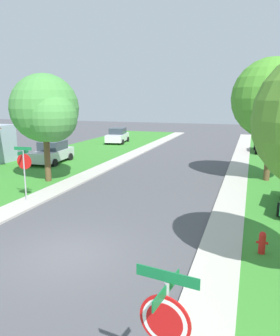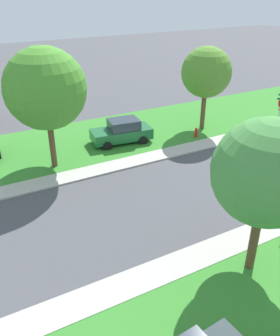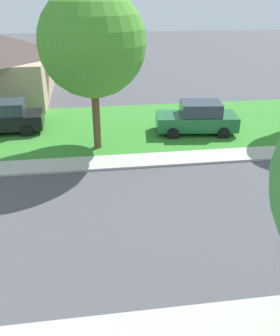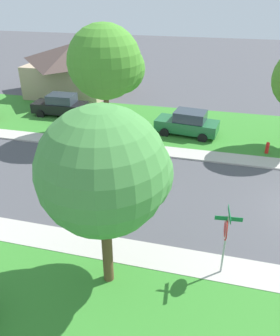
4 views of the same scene
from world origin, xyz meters
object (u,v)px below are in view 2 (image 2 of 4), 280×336
tree_corner_large (206,73)px  tree_sidewalk_near (264,172)px  car_green_across_road (122,131)px  fire_hydrant (196,133)px  tree_sidewalk_far (47,90)px

tree_corner_large → tree_sidewalk_near: size_ratio=0.98×
car_green_across_road → tree_sidewalk_near: size_ratio=0.69×
car_green_across_road → fire_hydrant: bearing=-109.6°
tree_corner_large → tree_sidewalk_far: bearing=93.4°
car_green_across_road → tree_sidewalk_near: (-13.83, 0.85, 3.47)m
car_green_across_road → tree_corner_large: size_ratio=0.70×
tree_sidewalk_far → fire_hydrant: (-0.75, -10.49, -4.43)m
tree_sidewalk_far → tree_sidewalk_near: (-12.72, -4.41, -0.53)m
car_green_across_road → tree_sidewalk_far: size_ratio=0.60×
car_green_across_road → tree_sidewalk_far: 6.70m
tree_sidewalk_far → fire_hydrant: size_ratio=8.95×
tree_sidewalk_far → fire_hydrant: tree_sidewalk_far is taller
car_green_across_road → tree_sidewalk_near: bearing=176.5°
tree_sidewalk_near → car_green_across_road: bearing=-3.5°
tree_corner_large → fire_hydrant: 4.50m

